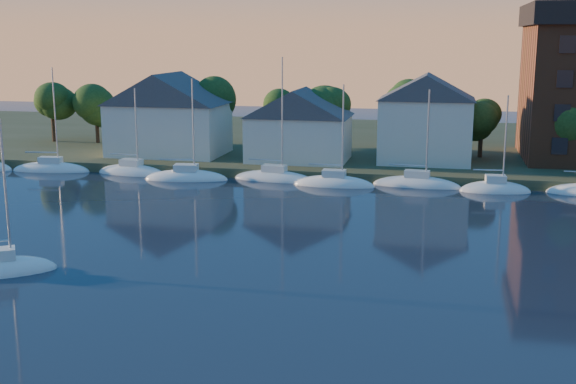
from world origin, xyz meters
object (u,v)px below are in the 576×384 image
(clubhouse_centre, at_px, (299,124))
(clubhouse_east, at_px, (426,117))
(clubhouse_west, at_px, (169,113))
(drifting_sailboat_left, at_px, (1,272))

(clubhouse_centre, height_order, clubhouse_east, clubhouse_east)
(clubhouse_west, height_order, clubhouse_centre, clubhouse_west)
(clubhouse_centre, bearing_deg, clubhouse_east, 8.13)
(clubhouse_west, height_order, clubhouse_east, clubhouse_east)
(clubhouse_centre, height_order, drifting_sailboat_left, drifting_sailboat_left)
(clubhouse_centre, distance_m, drifting_sailboat_left, 42.61)
(clubhouse_west, bearing_deg, clubhouse_east, 1.91)
(clubhouse_east, relative_size, drifting_sailboat_left, 0.96)
(clubhouse_east, bearing_deg, drifting_sailboat_left, -120.32)
(clubhouse_west, xyz_separation_m, clubhouse_east, (30.00, 1.00, 0.07))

